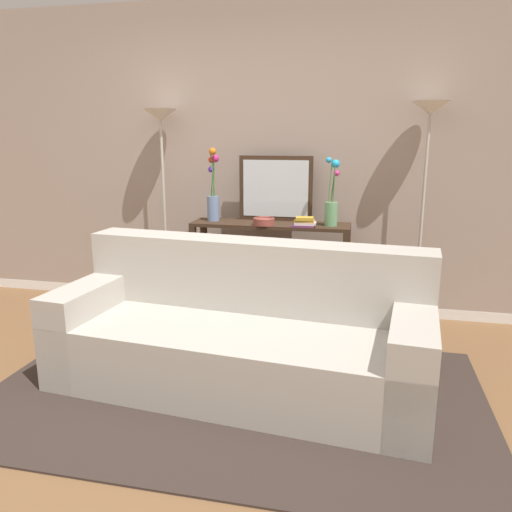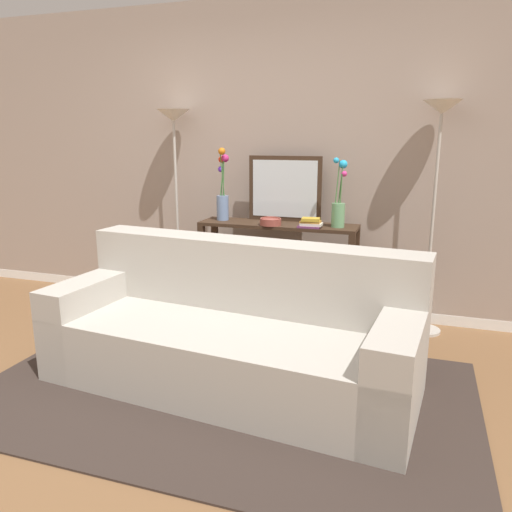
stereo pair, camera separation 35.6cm
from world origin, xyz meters
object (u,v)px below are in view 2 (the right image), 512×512
Objects in this scene: console_table at (278,254)px; book_row_under_console at (243,308)px; vase_tall_flowers at (223,194)px; couch at (232,336)px; fruit_bowl at (271,221)px; floor_lamp_left at (175,154)px; wall_mirror at (285,189)px; floor_lamp_right at (438,154)px; book_stack at (311,223)px; vase_short_flowers at (339,206)px.

book_row_under_console is at bearing 180.00° from console_table.
vase_tall_flowers is at bearing 177.96° from console_table.
couch is 1.23m from fruit_bowl.
couch is at bearing -73.09° from book_row_under_console.
fruit_bowl is (-0.08, 1.09, 0.55)m from couch.
floor_lamp_left is 2.88× the size of vase_tall_flowers.
vase_tall_flowers reaches higher than couch.
wall_mirror reaches higher than book_row_under_console.
floor_lamp_right reaches higher than book_stack.
book_row_under_console is (-0.33, -0.14, -1.05)m from wall_mirror.
floor_lamp_right is (2.18, 0.00, 0.03)m from floor_lamp_left.
floor_lamp_right is 10.29× the size of fruit_bowl.
couch is at bearing -88.66° from wall_mirror.
book_stack is (0.28, -0.24, -0.24)m from wall_mirror.
book_row_under_console is at bearing 160.54° from fruit_bowl.
book_row_under_console is at bearing 170.21° from book_stack.
vase_short_flowers reaches higher than console_table.
floor_lamp_left is 0.58m from vase_tall_flowers.
fruit_bowl is (0.94, -0.19, -0.52)m from floor_lamp_left.
floor_lamp_right is 2.03m from book_row_under_console.
fruit_bowl is at bearing 178.86° from book_stack.
book_stack reaches higher than console_table.
vase_tall_flowers is at bearing 165.83° from fruit_bowl.
vase_tall_flowers is at bearing -8.36° from floor_lamp_left.
vase_tall_flowers is 1.13× the size of vase_short_flowers.
book_stack reaches higher than book_row_under_console.
fruit_bowl is 0.38× the size of book_row_under_console.
console_table is 0.75× the size of floor_lamp_left.
book_stack is (0.79, -0.12, -0.18)m from vase_tall_flowers.
fruit_bowl is at bearing -11.25° from floor_lamp_left.
fruit_bowl is (-0.03, -0.10, 0.29)m from console_table.
console_table is 0.60m from book_row_under_console.
console_table is 0.43m from book_stack.
floor_lamp_left is 9.28× the size of book_stack.
couch is at bearing -51.45° from floor_lamp_left.
floor_lamp_right is 3.89× the size of book_row_under_console.
floor_lamp_left reaches higher than couch.
wall_mirror is at bearing 139.11° from book_stack.
vase_tall_flowers is at bearing -166.92° from wall_mirror.
wall_mirror reaches higher than fruit_bowl.
wall_mirror is 3.30× the size of book_stack.
vase_short_flowers is (1.00, -0.03, -0.05)m from vase_tall_flowers.
wall_mirror is 1.11m from book_row_under_console.
couch is 13.52× the size of fruit_bowl.
wall_mirror is at bearing 2.85° from floor_lamp_left.
book_stack is at bearing 77.10° from couch.
couch is 1.55m from wall_mirror.
floor_lamp_right is at bearing 12.00° from book_stack.
couch is 2.04m from floor_lamp_right.
console_table is 1.47m from floor_lamp_right.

